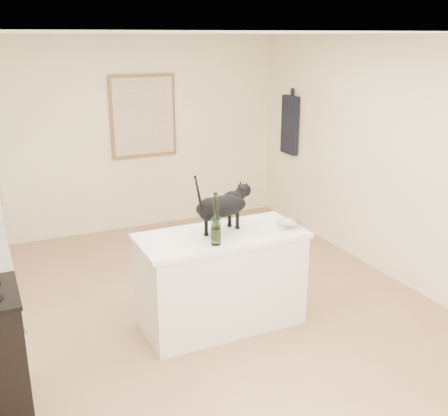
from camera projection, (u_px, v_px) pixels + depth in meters
The scene contains 13 objects.
floor at pixel (203, 316), 5.16m from camera, with size 5.50×5.50×0.00m, color #A9805A.
ceiling at pixel (200, 33), 4.36m from camera, with size 5.50×5.50×0.00m, color white.
wall_back at pixel (122, 136), 7.13m from camera, with size 4.50×4.50×0.00m, color #FEF3C4.
wall_front at pixel (439, 336), 2.39m from camera, with size 4.50×4.50×0.00m, color #FEF3C4.
wall_right at pixel (397, 162), 5.67m from camera, with size 5.50×5.50×0.00m, color #FEF3C4.
island_base at pixel (221, 282), 4.90m from camera, with size 1.44×0.67×0.86m, color white.
island_top at pixel (221, 236), 4.76m from camera, with size 1.50×0.70×0.04m, color white.
artwork_frame at pixel (143, 116), 7.15m from camera, with size 0.90×0.03×1.10m, color brown.
artwork_canvas at pixel (144, 116), 7.13m from camera, with size 0.82×0.00×1.02m, color beige.
hanging_garment at pixel (290, 125), 7.38m from camera, with size 0.08×0.34×0.80m, color black.
black_cat at pixel (221, 209), 4.72m from camera, with size 0.63×0.19×0.44m, color black, non-canonical shape.
wine_bottle at pixel (216, 222), 4.45m from camera, with size 0.09×0.09×0.40m, color #265020.
glass_bowl at pixel (289, 225), 4.90m from camera, with size 0.24×0.24×0.06m, color white.
Camera 1 is at (-1.77, -4.24, 2.59)m, focal length 42.81 mm.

